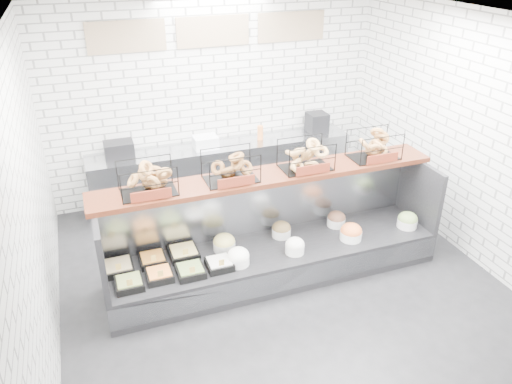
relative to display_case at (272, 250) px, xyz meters
name	(u,v)px	position (x,y,z in m)	size (l,w,h in m)	color
ground	(284,288)	(0.02, -0.34, -0.33)	(5.50, 5.50, 0.00)	black
room_shell	(267,105)	(0.02, 0.26, 1.73)	(5.02, 5.51, 3.01)	white
display_case	(272,250)	(0.00, 0.00, 0.00)	(4.00, 0.90, 1.20)	black
bagel_shelf	(269,164)	(0.02, 0.18, 1.06)	(4.10, 0.50, 0.40)	#3B160C
prep_counter	(223,170)	(0.02, 2.09, 0.14)	(4.00, 0.60, 1.20)	#93969B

